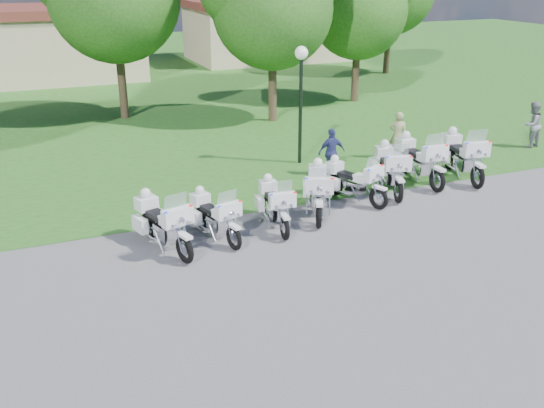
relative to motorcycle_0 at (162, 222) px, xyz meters
name	(u,v)px	position (x,y,z in m)	size (l,w,h in m)	color
ground	(319,254)	(3.33, -1.75, -0.68)	(100.00, 100.00, 0.00)	#505055
grass_lawn	(124,75)	(3.33, 25.25, -0.67)	(100.00, 48.00, 0.01)	#235A1C
motorcycle_0	(162,222)	(0.00, 0.00, 0.00)	(1.21, 2.34, 1.62)	black
motorcycle_1	(214,215)	(1.33, 0.13, -0.08)	(1.03, 2.10, 1.43)	black
motorcycle_2	(275,203)	(3.02, 0.24, -0.06)	(0.88, 2.19, 1.47)	black
motorcycle_3	(318,189)	(4.43, 0.57, 0.01)	(1.44, 2.27, 1.64)	black
motorcycle_4	(353,180)	(5.78, 1.04, -0.05)	(1.26, 2.12, 1.50)	black
motorcycle_5	(390,168)	(7.24, 1.38, 0.03)	(1.30, 2.41, 1.68)	black
motorcycle_6	(418,159)	(8.53, 1.77, 0.05)	(0.90, 2.59, 1.74)	black
motorcycle_7	(462,155)	(10.05, 1.56, 0.07)	(1.22, 2.61, 1.78)	black
lamp_post	(301,76)	(5.88, 4.88, 2.32)	(0.44, 0.44, 3.95)	black
tree_3	(358,0)	(12.68, 13.14, 4.13)	(5.44, 4.65, 7.26)	#38281C
building_west	(15,43)	(-2.67, 26.25, 1.39)	(14.56, 8.32, 4.10)	tan
building_east	(270,29)	(14.33, 28.25, 1.39)	(11.44, 7.28, 4.10)	tan
bystander_a	(398,136)	(9.26, 4.03, 0.16)	(0.61, 0.40, 1.67)	tan
bystander_b	(532,125)	(14.66, 3.36, 0.18)	(0.83, 0.65, 1.71)	gray
bystander_c	(332,152)	(6.27, 3.29, 0.10)	(0.91, 0.38, 1.55)	navy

